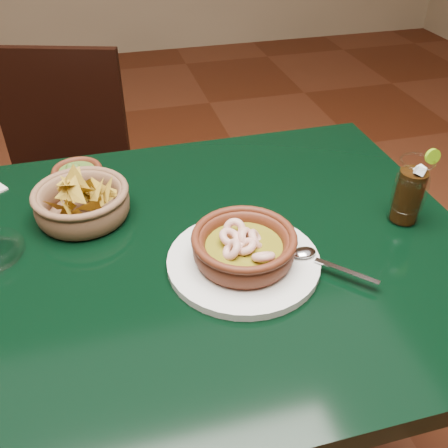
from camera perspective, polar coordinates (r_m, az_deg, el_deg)
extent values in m
cube|color=black|center=(0.90, -9.01, -4.72)|extent=(1.20, 0.80, 0.04)
cylinder|color=black|center=(1.52, 11.21, -3.57)|extent=(0.06, 0.06, 0.71)
cube|color=black|center=(1.60, -18.34, 1.05)|extent=(0.51, 0.51, 0.04)
cylinder|color=black|center=(1.56, -12.61, -9.38)|extent=(0.03, 0.03, 0.44)
cylinder|color=black|center=(1.91, -20.48, -1.09)|extent=(0.03, 0.03, 0.44)
cylinder|color=black|center=(1.81, -10.22, -1.44)|extent=(0.03, 0.03, 0.44)
cube|color=black|center=(1.63, -17.98, 11.48)|extent=(0.38, 0.14, 0.43)
cylinder|color=silver|center=(0.86, 2.23, -4.31)|extent=(0.26, 0.26, 0.01)
cylinder|color=#4A1E10|center=(0.85, 2.25, -3.75)|extent=(0.15, 0.15, 0.01)
torus|color=#4A1E10|center=(0.84, 2.28, -2.70)|extent=(0.19, 0.19, 0.04)
torus|color=#4A1E10|center=(0.82, 2.32, -1.56)|extent=(0.18, 0.18, 0.01)
cylinder|color=#6B6313|center=(0.83, 2.29, -2.60)|extent=(0.13, 0.13, 0.01)
torus|color=beige|center=(0.84, 3.67, -1.79)|extent=(0.04, 0.05, 0.05)
torus|color=beige|center=(0.84, 2.59, -1.65)|extent=(0.05, 0.05, 0.04)
torus|color=beige|center=(0.85, 1.19, -0.61)|extent=(0.05, 0.05, 0.04)
torus|color=beige|center=(0.83, 0.70, -1.55)|extent=(0.05, 0.05, 0.03)
torus|color=beige|center=(0.81, 0.88, -2.95)|extent=(0.04, 0.05, 0.05)
torus|color=beige|center=(0.82, 2.49, -2.60)|extent=(0.05, 0.04, 0.03)
torus|color=beige|center=(0.80, 4.52, -3.75)|extent=(0.05, 0.05, 0.04)
cube|color=silver|center=(0.85, 13.83, -5.25)|extent=(0.08, 0.09, 0.00)
ellipsoid|color=silver|center=(0.86, 9.14, -3.22)|extent=(0.04, 0.03, 0.01)
cylinder|color=brown|center=(1.01, -15.65, 1.05)|extent=(0.16, 0.16, 0.01)
torus|color=brown|center=(0.99, -15.89, 2.24)|extent=(0.21, 0.21, 0.06)
torus|color=brown|center=(0.98, -16.14, 3.51)|extent=(0.18, 0.18, 0.01)
cone|color=#AF8722|center=(0.98, -14.07, 3.50)|extent=(0.08, 0.04, 0.08)
cone|color=#AF8722|center=(1.01, -15.39, 3.33)|extent=(0.06, 0.08, 0.08)
cone|color=#AF8722|center=(0.98, -17.58, 4.18)|extent=(0.07, 0.09, 0.07)
cone|color=#AF8722|center=(0.97, -13.35, 3.67)|extent=(0.05, 0.08, 0.07)
cone|color=#AF8722|center=(0.97, -17.63, 1.62)|extent=(0.06, 0.07, 0.07)
cone|color=#AF8722|center=(0.96, -14.44, 3.49)|extent=(0.06, 0.09, 0.08)
cone|color=#AF8722|center=(0.98, -13.35, 3.46)|extent=(0.09, 0.09, 0.04)
cone|color=#AF8722|center=(0.97, -17.32, 2.10)|extent=(0.02, 0.07, 0.07)
cone|color=#AF8722|center=(0.99, -16.82, 4.75)|extent=(0.09, 0.08, 0.05)
cone|color=#AF8722|center=(0.96, -16.00, 1.03)|extent=(0.06, 0.07, 0.07)
cone|color=#AF8722|center=(0.97, -16.23, 3.85)|extent=(0.09, 0.06, 0.08)
cone|color=#AF8722|center=(0.97, -16.73, 4.70)|extent=(0.07, 0.04, 0.07)
cone|color=#AF8722|center=(0.96, -17.93, 3.61)|extent=(0.05, 0.07, 0.08)
cone|color=#AF8722|center=(1.01, -15.26, 3.68)|extent=(0.06, 0.09, 0.08)
cone|color=#AF8722|center=(0.99, -14.91, 4.04)|extent=(0.05, 0.08, 0.09)
cone|color=#AF8722|center=(0.98, -18.47, 2.03)|extent=(0.09, 0.06, 0.07)
cone|color=#AF8722|center=(0.96, -16.89, 3.93)|extent=(0.06, 0.07, 0.06)
cone|color=#AF8722|center=(0.96, -17.54, 4.26)|extent=(0.07, 0.06, 0.04)
cone|color=#AF8722|center=(0.95, -16.95, 3.49)|extent=(0.08, 0.05, 0.07)
cone|color=#AF8722|center=(0.96, -17.49, 1.65)|extent=(0.03, 0.07, 0.07)
cone|color=#AF8722|center=(0.98, -14.72, 2.08)|extent=(0.09, 0.04, 0.08)
cone|color=#AF8722|center=(1.01, -16.02, 3.38)|extent=(0.06, 0.07, 0.09)
cylinder|color=#4A1E10|center=(1.11, -16.23, 4.67)|extent=(0.09, 0.09, 0.01)
torus|color=#4A1E10|center=(1.11, -16.38, 5.45)|extent=(0.13, 0.13, 0.04)
cylinder|color=#2E4916|center=(1.10, -16.44, 5.72)|extent=(0.08, 0.08, 0.01)
sphere|color=#2E4916|center=(1.09, -16.82, 5.71)|extent=(0.02, 0.02, 0.02)
sphere|color=#2E4916|center=(1.11, -16.54, 6.18)|extent=(0.02, 0.02, 0.02)
sphere|color=#2E4916|center=(1.10, -17.21, 5.84)|extent=(0.02, 0.02, 0.02)
sphere|color=#2E4916|center=(1.11, -17.16, 6.22)|extent=(0.02, 0.02, 0.02)
sphere|color=#2E4916|center=(1.09, -17.35, 5.54)|extent=(0.02, 0.02, 0.02)
cylinder|color=white|center=(1.02, 19.73, 0.63)|extent=(0.06, 0.06, 0.01)
torus|color=white|center=(0.99, 20.46, 3.54)|extent=(0.13, 0.13, 0.07)
cylinder|color=black|center=(0.99, 20.33, 3.04)|extent=(0.05, 0.05, 0.10)
cube|color=silver|center=(0.98, 21.05, 5.37)|extent=(0.02, 0.02, 0.02)
cube|color=silver|center=(0.97, 20.79, 4.55)|extent=(0.02, 0.02, 0.02)
cube|color=silver|center=(0.97, 21.51, 5.74)|extent=(0.02, 0.02, 0.02)
cube|color=silver|center=(0.98, 21.13, 5.44)|extent=(0.02, 0.02, 0.02)
cube|color=silver|center=(0.96, 21.47, 5.61)|extent=(0.02, 0.02, 0.02)
cube|color=silver|center=(0.98, 20.06, 4.89)|extent=(0.02, 0.02, 0.02)
torus|color=white|center=(0.96, 21.26, 6.69)|extent=(0.06, 0.06, 0.00)
cylinder|color=#6EA50F|center=(0.97, 22.75, 7.15)|extent=(0.03, 0.01, 0.03)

